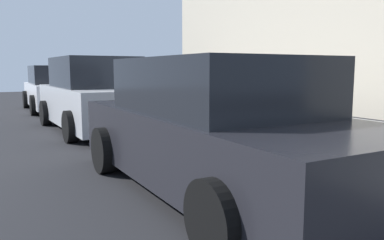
% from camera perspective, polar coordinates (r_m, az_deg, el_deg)
% --- Properties ---
extents(ground_plane, '(40.00, 40.00, 0.00)m').
position_cam_1_polar(ground_plane, '(8.35, -1.07, -2.49)').
color(ground_plane, black).
extents(sidewalk_curb, '(18.00, 5.00, 0.14)m').
position_cam_1_polar(sidewalk_curb, '(9.74, 12.05, -0.81)').
color(sidewalk_curb, gray).
rests_on(sidewalk_curb, ground_plane).
extents(suitcase_maroon_0, '(0.47, 0.26, 0.93)m').
position_cam_1_polar(suitcase_maroon_0, '(5.85, 19.73, -2.23)').
color(suitcase_maroon_0, maroon).
rests_on(suitcase_maroon_0, sidewalk_curb).
extents(suitcase_olive_1, '(0.45, 0.27, 0.82)m').
position_cam_1_polar(suitcase_olive_1, '(6.21, 16.20, -1.36)').
color(suitcase_olive_1, '#59601E').
rests_on(suitcase_olive_1, sidewalk_curb).
extents(suitcase_red_2, '(0.38, 0.25, 0.57)m').
position_cam_1_polar(suitcase_red_2, '(6.63, 13.71, -1.82)').
color(suitcase_red_2, red).
rests_on(suitcase_red_2, sidewalk_curb).
extents(suitcase_teal_3, '(0.37, 0.21, 1.00)m').
position_cam_1_polar(suitcase_teal_3, '(6.87, 10.38, -0.72)').
color(suitcase_teal_3, '#0F606B').
rests_on(suitcase_teal_3, sidewalk_curb).
extents(suitcase_navy_4, '(0.46, 0.25, 0.85)m').
position_cam_1_polar(suitcase_navy_4, '(7.29, 8.37, -0.54)').
color(suitcase_navy_4, navy).
rests_on(suitcase_navy_4, sidewalk_curb).
extents(suitcase_black_5, '(0.41, 0.22, 0.76)m').
position_cam_1_polar(suitcase_black_5, '(7.73, 6.51, -0.20)').
color(suitcase_black_5, black).
rests_on(suitcase_black_5, sidewalk_curb).
extents(suitcase_silver_6, '(0.50, 0.26, 0.74)m').
position_cam_1_polar(suitcase_silver_6, '(8.13, 4.18, 0.67)').
color(suitcase_silver_6, '#9EA0A8').
rests_on(suitcase_silver_6, sidewalk_curb).
extents(suitcase_maroon_7, '(0.47, 0.22, 1.05)m').
position_cam_1_polar(suitcase_maroon_7, '(8.57, 1.85, 1.22)').
color(suitcase_maroon_7, maroon).
rests_on(suitcase_maroon_7, sidewalk_curb).
extents(suitcase_olive_8, '(0.42, 0.26, 0.67)m').
position_cam_1_polar(suitcase_olive_8, '(9.04, 0.30, 1.12)').
color(suitcase_olive_8, '#59601E').
rests_on(suitcase_olive_8, sidewalk_curb).
extents(suitcase_red_9, '(0.37, 0.27, 0.57)m').
position_cam_1_polar(suitcase_red_9, '(9.43, -1.25, 1.10)').
color(suitcase_red_9, red).
rests_on(suitcase_red_9, sidewalk_curb).
extents(fire_hydrant, '(0.39, 0.21, 0.78)m').
position_cam_1_polar(fire_hydrant, '(10.27, -3.56, 2.46)').
color(fire_hydrant, '#99999E').
rests_on(fire_hydrant, sidewalk_curb).
extents(bollard_post, '(0.16, 0.16, 0.72)m').
position_cam_1_polar(bollard_post, '(10.77, -5.68, 2.41)').
color(bollard_post, '#333338').
rests_on(bollard_post, sidewalk_curb).
extents(parked_car_charcoal_0, '(4.66, 2.07, 1.57)m').
position_cam_1_polar(parked_car_charcoal_0, '(4.59, 3.56, -1.38)').
color(parked_car_charcoal_0, black).
rests_on(parked_car_charcoal_0, ground_plane).
extents(parked_car_silver_1, '(4.47, 2.06, 1.72)m').
position_cam_1_polar(parked_car_silver_1, '(9.53, -14.05, 3.36)').
color(parked_car_silver_1, '#B2B5BA').
rests_on(parked_car_silver_1, ground_plane).
extents(parked_car_white_2, '(4.33, 2.02, 1.56)m').
position_cam_1_polar(parked_car_white_2, '(14.55, -19.29, 4.24)').
color(parked_car_white_2, silver).
rests_on(parked_car_white_2, ground_plane).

